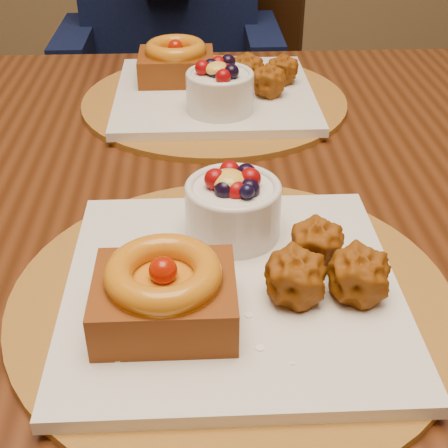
{
  "coord_description": "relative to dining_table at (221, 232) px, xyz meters",
  "views": [
    {
      "loc": [
        0.01,
        -0.56,
        1.11
      ],
      "look_at": [
        0.04,
        -0.1,
        0.8
      ],
      "focal_mm": 50.0,
      "sensor_mm": 36.0,
      "label": 1
    }
  ],
  "objects": [
    {
      "name": "place_setting_far",
      "position": [
        -0.0,
        0.22,
        0.1
      ],
      "size": [
        0.38,
        0.38,
        0.09
      ],
      "color": "#5F3612",
      "rests_on": "dining_table"
    },
    {
      "name": "dining_table",
      "position": [
        0.0,
        0.0,
        0.0
      ],
      "size": [
        1.6,
        0.9,
        0.76
      ],
      "color": "#331709",
      "rests_on": "ground"
    },
    {
      "name": "place_setting_near",
      "position": [
        -0.0,
        -0.22,
        0.1
      ],
      "size": [
        0.38,
        0.38,
        0.09
      ],
      "color": "#5F3612",
      "rests_on": "dining_table"
    },
    {
      "name": "chair_far",
      "position": [
        -0.05,
        0.8,
        -0.13
      ],
      "size": [
        0.63,
        0.63,
        0.99
      ],
      "rotation": [
        0.0,
        0.0,
        -0.4
      ],
      "color": "black",
      "rests_on": "ground"
    }
  ]
}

